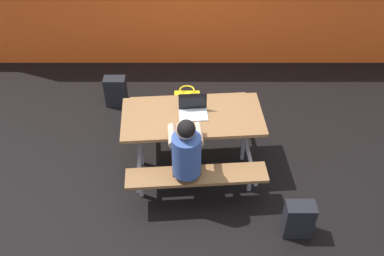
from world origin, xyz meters
name	(u,v)px	position (x,y,z in m)	size (l,w,h in m)	color
ground_plane	(187,162)	(0.00, 0.00, -0.01)	(10.00, 10.00, 0.02)	black
picnic_table_main	(192,127)	(0.07, 0.00, 0.57)	(1.65, 1.65, 0.74)	brown
student_nearer	(186,153)	(0.00, -0.56, 0.71)	(0.38, 0.53, 1.21)	#2D2D38
laptop_silver	(193,110)	(0.07, 0.04, 0.79)	(0.33, 0.24, 0.22)	silver
backpack_dark	(115,91)	(-1.02, 1.16, 0.22)	(0.30, 0.22, 0.44)	black
tote_bag_bright	(187,103)	(-0.01, 0.91, 0.19)	(0.34, 0.21, 0.43)	yellow
satchel_spare	(298,219)	(1.16, -1.04, 0.22)	(0.30, 0.22, 0.44)	black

